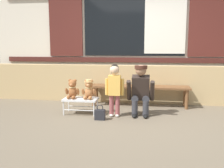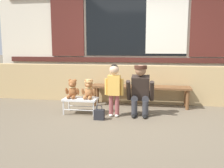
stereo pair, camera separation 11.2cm
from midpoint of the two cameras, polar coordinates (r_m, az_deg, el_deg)
ground_plane at (r=4.39m, az=3.79°, el=-8.24°), size 60.00×60.00×0.00m
brick_low_wall at (r=5.68m, az=5.40°, el=0.03°), size 6.92×0.25×0.85m
shop_facade at (r=6.16m, az=6.04°, el=14.14°), size 7.06×0.26×3.74m
wooden_bench_long at (r=5.32m, az=7.08°, el=-1.16°), size 2.10×0.40×0.44m
small_display_bench at (r=4.74m, az=-6.58°, el=-3.66°), size 0.64×0.36×0.30m
teddy_bear_plain at (r=4.75m, az=-8.46°, el=-1.24°), size 0.28×0.26×0.36m
teddy_bear_with_hat at (r=4.66m, az=-4.73°, el=-1.26°), size 0.28×0.27×0.36m
child_standing at (r=4.46m, az=1.22°, el=-0.13°), size 0.35×0.18×0.96m
adult_crouching at (r=4.58m, az=7.39°, el=-1.39°), size 0.50×0.49×0.95m
handbag_on_ground at (r=4.37m, az=-2.24°, el=-7.00°), size 0.18×0.11×0.27m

